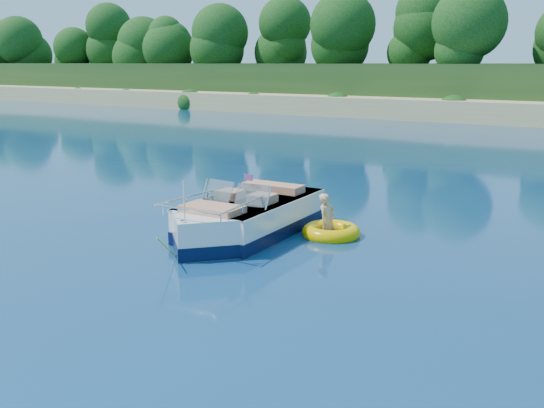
# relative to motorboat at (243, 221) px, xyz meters

# --- Properties ---
(ground) EXTENTS (160.00, 160.00, 0.00)m
(ground) POSITION_rel_motorboat_xyz_m (1.61, -3.48, -0.38)
(ground) COLOR #0A2249
(ground) RESTS_ON ground
(motorboat) EXTENTS (2.15, 5.83, 1.94)m
(motorboat) POSITION_rel_motorboat_xyz_m (0.00, 0.00, 0.00)
(motorboat) COLOR white
(motorboat) RESTS_ON ground
(tow_tube) EXTENTS (1.59, 1.59, 0.37)m
(tow_tube) POSITION_rel_motorboat_xyz_m (1.83, 1.09, -0.28)
(tow_tube) COLOR #E6B100
(tow_tube) RESTS_ON ground
(boy) EXTENTS (0.45, 0.79, 1.47)m
(boy) POSITION_rel_motorboat_xyz_m (1.73, 1.09, -0.38)
(boy) COLOR #DEA974
(boy) RESTS_ON ground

